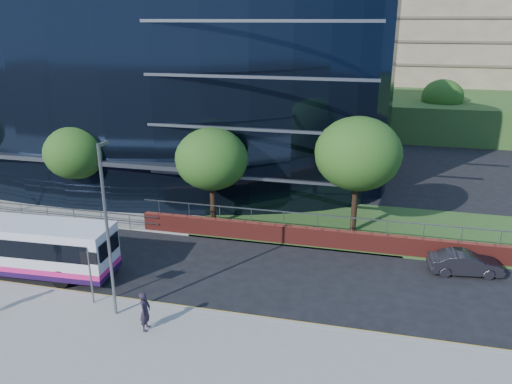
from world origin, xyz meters
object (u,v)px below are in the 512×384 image
(street_sign, at_px, (89,265))
(pedestrian, at_px, (145,311))
(tree_far_c, at_px, (212,159))
(tree_far_b, at_px, (76,153))
(tree_far_d, at_px, (358,154))
(streetlight_east, at_px, (107,227))
(city_bus, at_px, (18,246))
(parked_car, at_px, (465,263))
(tree_dist_e, at_px, (442,97))

(street_sign, height_order, pedestrian, street_sign)
(tree_far_c, xyz_separation_m, pedestrian, (0.88, -11.98, -3.49))
(tree_far_b, distance_m, tree_far_d, 19.03)
(streetlight_east, relative_size, city_bus, 0.74)
(street_sign, height_order, tree_far_c, tree_far_c)
(tree_far_b, bearing_deg, tree_far_c, -2.86)
(pedestrian, bearing_deg, tree_far_b, 35.90)
(tree_far_d, xyz_separation_m, parked_car, (6.12, -4.10, -4.57))
(tree_dist_e, relative_size, pedestrian, 3.62)
(streetlight_east, distance_m, parked_car, 18.42)
(street_sign, bearing_deg, tree_far_c, 76.71)
(city_bus, bearing_deg, tree_far_c, 44.11)
(pedestrian, bearing_deg, parked_car, -63.22)
(parked_car, bearing_deg, pedestrian, 114.42)
(tree_far_c, xyz_separation_m, streetlight_east, (-1.00, -11.17, -0.10))
(tree_far_b, distance_m, pedestrian, 16.86)
(street_sign, height_order, city_bus, street_sign)
(city_bus, relative_size, pedestrian, 5.97)
(tree_far_d, relative_size, tree_dist_e, 1.14)
(tree_far_b, height_order, tree_far_c, tree_far_c)
(tree_far_d, height_order, pedestrian, tree_far_d)
(street_sign, distance_m, tree_far_d, 16.61)
(street_sign, distance_m, city_bus, 5.93)
(tree_far_b, relative_size, tree_far_c, 0.93)
(street_sign, xyz_separation_m, tree_far_b, (-7.50, 11.09, 2.06))
(tree_dist_e, bearing_deg, parked_car, -93.16)
(tree_far_c, distance_m, parked_car, 15.92)
(streetlight_east, bearing_deg, city_bus, 159.22)
(street_sign, relative_size, parked_car, 0.75)
(tree_far_d, distance_m, parked_car, 8.67)
(tree_dist_e, bearing_deg, streetlight_east, -113.11)
(tree_far_b, relative_size, pedestrian, 3.36)
(tree_far_d, bearing_deg, tree_dist_e, 75.07)
(tree_far_c, height_order, tree_dist_e, same)
(tree_far_b, bearing_deg, city_bus, -77.62)
(streetlight_east, bearing_deg, street_sign, 158.64)
(tree_dist_e, distance_m, streetlight_east, 45.85)
(streetlight_east, bearing_deg, tree_far_b, 127.63)
(street_sign, distance_m, tree_far_c, 11.14)
(street_sign, distance_m, tree_far_b, 13.54)
(tree_far_c, height_order, tree_far_d, tree_far_d)
(street_sign, relative_size, tree_far_b, 0.46)
(tree_far_c, distance_m, pedestrian, 12.51)
(tree_far_c, xyz_separation_m, tree_far_d, (9.00, 1.00, 0.65))
(city_bus, bearing_deg, street_sign, -23.20)
(tree_dist_e, relative_size, parked_car, 1.73)
(tree_far_d, distance_m, city_bus, 19.84)
(tree_dist_e, relative_size, city_bus, 0.61)
(tree_far_b, bearing_deg, tree_dist_e, 48.48)
(tree_far_d, height_order, parked_car, tree_far_d)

